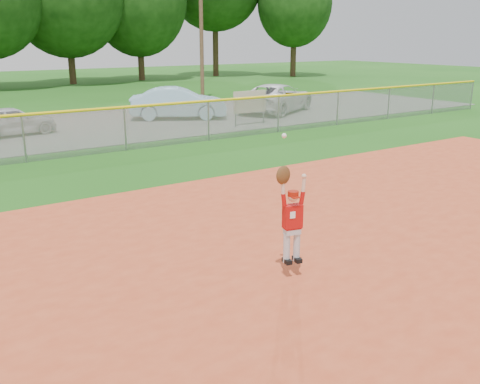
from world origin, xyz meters
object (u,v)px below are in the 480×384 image
at_px(ballplayer, 291,215).
at_px(sponsor_sign, 250,103).
at_px(car_white_a, 10,121).
at_px(car_blue, 179,103).
at_px(car_white_b, 277,98).

bearing_deg(ballplayer, sponsor_sign, 57.51).
distance_m(car_white_a, ballplayer, 16.33).
height_order(car_white_a, car_blue, car_blue).
height_order(car_blue, sponsor_sign, sponsor_sign).
xyz_separation_m(sponsor_sign, ballplayer, (-8.44, -13.25, 0.07)).
height_order(car_white_a, sponsor_sign, sponsor_sign).
xyz_separation_m(car_blue, sponsor_sign, (1.76, -3.41, 0.24)).
distance_m(car_blue, sponsor_sign, 3.85).
xyz_separation_m(car_white_b, sponsor_sign, (-3.61, -2.74, 0.26)).
xyz_separation_m(car_white_a, ballplayer, (0.97, -16.29, 0.47)).
bearing_deg(sponsor_sign, car_blue, 117.22).
xyz_separation_m(car_blue, ballplayer, (-6.68, -16.66, 0.31)).
relative_size(car_white_b, sponsor_sign, 3.03).
height_order(car_blue, ballplayer, ballplayer).
xyz_separation_m(car_blue, car_white_b, (5.37, -0.67, -0.02)).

